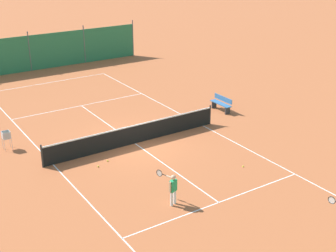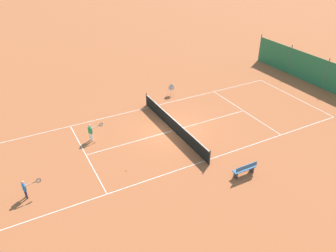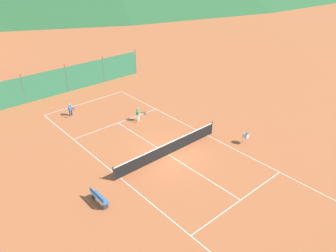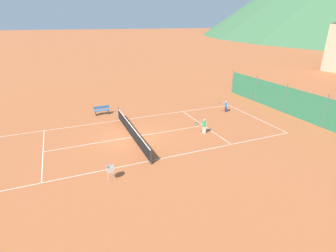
# 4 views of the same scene
# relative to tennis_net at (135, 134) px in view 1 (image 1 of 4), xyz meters

# --- Properties ---
(ground_plane) EXTENTS (600.00, 600.00, 0.00)m
(ground_plane) POSITION_rel_tennis_net_xyz_m (0.00, 0.00, -0.50)
(ground_plane) COLOR #B25B33
(court_line_markings) EXTENTS (8.25, 23.85, 0.01)m
(court_line_markings) POSITION_rel_tennis_net_xyz_m (0.00, 0.00, -0.50)
(court_line_markings) COLOR white
(court_line_markings) RESTS_ON ground
(tennis_net) EXTENTS (9.18, 0.08, 1.06)m
(tennis_net) POSITION_rel_tennis_net_xyz_m (0.00, 0.00, 0.00)
(tennis_net) COLOR #2D2D2D
(tennis_net) RESTS_ON ground
(windscreen_fence_near) EXTENTS (17.28, 0.08, 2.90)m
(windscreen_fence_near) POSITION_rel_tennis_net_xyz_m (-0.00, -15.50, 0.81)
(windscreen_fence_near) COLOR #2D754C
(windscreen_fence_near) RESTS_ON ground
(player_far_service) EXTENTS (0.40, 1.07, 1.24)m
(player_far_service) POSITION_rel_tennis_net_xyz_m (1.52, 5.53, 0.22)
(player_far_service) COLOR white
(player_far_service) RESTS_ON ground
(tennis_ball_near_corner) EXTENTS (0.07, 0.07, 0.07)m
(tennis_ball_near_corner) POSITION_rel_tennis_net_xyz_m (2.55, 1.28, -0.47)
(tennis_ball_near_corner) COLOR #CCE033
(tennis_ball_near_corner) RESTS_ON ground
(tennis_ball_mid_court) EXTENTS (0.07, 0.07, 0.07)m
(tennis_ball_mid_court) POSITION_rel_tennis_net_xyz_m (-2.71, 4.71, -0.47)
(tennis_ball_mid_court) COLOR #CCE033
(tennis_ball_mid_court) RESTS_ON ground
(tennis_ball_alley_left) EXTENTS (0.07, 0.07, 0.07)m
(tennis_ball_alley_left) POSITION_rel_tennis_net_xyz_m (1.97, 1.02, -0.47)
(tennis_ball_alley_left) COLOR #CCE033
(tennis_ball_alley_left) RESTS_ON ground
(ball_hopper) EXTENTS (0.36, 0.36, 0.89)m
(ball_hopper) POSITION_rel_tennis_net_xyz_m (5.29, -2.72, 0.16)
(ball_hopper) COLOR #B7B7BC
(ball_hopper) RESTS_ON ground
(courtside_bench) EXTENTS (0.36, 1.50, 0.84)m
(courtside_bench) POSITION_rel_tennis_net_xyz_m (-6.34, -1.24, -0.05)
(courtside_bench) COLOR #336699
(courtside_bench) RESTS_ON ground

